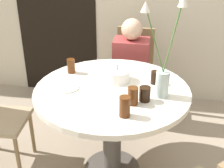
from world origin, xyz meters
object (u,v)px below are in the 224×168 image
at_px(birthday_cake, 117,75).
at_px(drink_glass_4, 125,107).
at_px(drink_glass_2, 145,94).
at_px(side_plate, 67,87).
at_px(person_guest, 131,75).
at_px(chair_near_front, 133,68).
at_px(drink_glass_1, 133,96).
at_px(drink_glass_3, 155,77).
at_px(flower_vase, 164,65).
at_px(drink_glass_0, 71,66).

distance_m(birthday_cake, drink_glass_4, 0.50).
height_order(birthday_cake, drink_glass_4, drink_glass_4).
bearing_deg(birthday_cake, drink_glass_2, -50.58).
xyz_separation_m(drink_glass_2, drink_glass_4, (-0.11, -0.21, 0.02)).
relative_size(side_plate, person_guest, 0.17).
height_order(chair_near_front, drink_glass_1, chair_near_front).
height_order(birthday_cake, person_guest, person_guest).
xyz_separation_m(drink_glass_1, drink_glass_3, (0.13, 0.33, -0.01)).
distance_m(drink_glass_3, drink_glass_4, 0.51).
height_order(drink_glass_1, drink_glass_4, drink_glass_4).
bearing_deg(flower_vase, side_plate, 177.18).
bearing_deg(birthday_cake, drink_glass_3, -0.36).
bearing_deg(chair_near_front, drink_glass_1, -80.97).
relative_size(flower_vase, drink_glass_2, 7.03).
xyz_separation_m(birthday_cake, drink_glass_1, (0.15, -0.33, 0.02)).
height_order(drink_glass_0, drink_glass_4, drink_glass_4).
xyz_separation_m(side_plate, drink_glass_3, (0.63, 0.18, 0.05)).
bearing_deg(drink_glass_3, drink_glass_4, -109.38).
bearing_deg(birthday_cake, flower_vase, -31.98).
height_order(drink_glass_2, person_guest, person_guest).
distance_m(drink_glass_0, person_guest, 0.79).
bearing_deg(drink_glass_4, person_guest, 93.55).
bearing_deg(drink_glass_0, chair_near_front, 59.09).
relative_size(chair_near_front, drink_glass_3, 9.16).
xyz_separation_m(flower_vase, drink_glass_0, (-0.73, 0.30, -0.19)).
bearing_deg(drink_glass_0, drink_glass_2, -30.80).
relative_size(flower_vase, drink_glass_3, 7.09).
height_order(chair_near_front, flower_vase, flower_vase).
distance_m(chair_near_front, drink_glass_4, 1.36).
bearing_deg(person_guest, drink_glass_3, -70.23).
height_order(side_plate, drink_glass_2, drink_glass_2).
height_order(flower_vase, drink_glass_4, flower_vase).
distance_m(side_plate, drink_glass_1, 0.52).
bearing_deg(flower_vase, drink_glass_2, -150.74).
bearing_deg(drink_glass_1, drink_glass_2, 37.21).
bearing_deg(chair_near_front, drink_glass_2, -76.88).
distance_m(birthday_cake, drink_glass_0, 0.40).
relative_size(drink_glass_2, person_guest, 0.09).
distance_m(drink_glass_2, drink_glass_3, 0.28).
relative_size(drink_glass_4, person_guest, 0.13).
bearing_deg(drink_glass_4, drink_glass_2, 62.32).
xyz_separation_m(side_plate, drink_glass_4, (0.46, -0.31, 0.06)).
xyz_separation_m(birthday_cake, person_guest, (0.04, 0.67, -0.31)).
height_order(drink_glass_1, drink_glass_2, drink_glass_1).
bearing_deg(person_guest, side_plate, -114.63).
height_order(side_plate, person_guest, person_guest).
height_order(flower_vase, drink_glass_2, flower_vase).
bearing_deg(chair_near_front, drink_glass_4, -83.08).
xyz_separation_m(drink_glass_4, person_guest, (-0.07, 1.16, -0.33)).
bearing_deg(drink_glass_2, drink_glass_0, 149.20).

